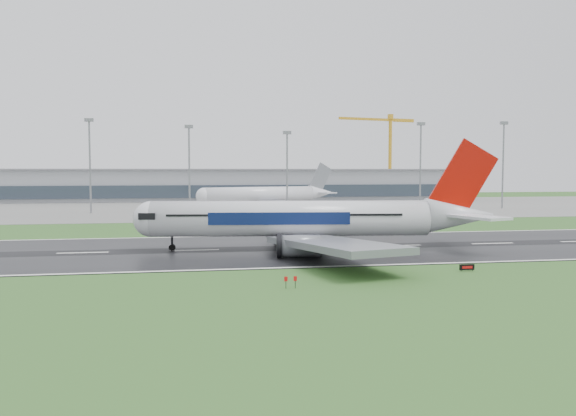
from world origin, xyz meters
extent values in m
plane|color=#28531E|center=(0.00, 0.00, 0.00)|extent=(520.00, 520.00, 0.00)
cube|color=black|center=(0.00, 0.00, 0.05)|extent=(400.00, 45.00, 0.10)
cube|color=slate|center=(0.00, 125.00, 0.04)|extent=(400.00, 130.00, 0.08)
cube|color=gray|center=(0.00, 185.00, 7.50)|extent=(240.00, 36.00, 15.00)
cylinder|color=gray|center=(-55.22, 100.00, 15.89)|extent=(0.64, 0.64, 31.79)
cylinder|color=gray|center=(-21.26, 100.00, 14.98)|extent=(0.64, 0.64, 29.95)
cylinder|color=gray|center=(14.15, 100.00, 14.10)|extent=(0.64, 0.64, 28.20)
cylinder|color=gray|center=(65.82, 100.00, 16.05)|extent=(0.64, 0.64, 32.11)
cylinder|color=gray|center=(100.01, 100.00, 16.44)|extent=(0.64, 0.64, 32.87)
camera|label=1|loc=(-20.37, -107.24, 14.93)|focal=35.65mm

